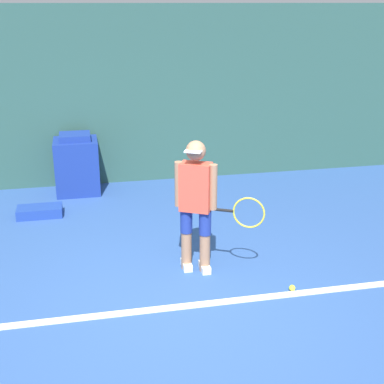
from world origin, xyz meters
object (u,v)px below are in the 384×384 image
(covered_chair, at_px, (77,165))
(equipment_bag, at_px, (40,211))
(tennis_ball, at_px, (292,288))
(tennis_player, at_px, (197,201))

(covered_chair, relative_size, equipment_bag, 1.53)
(tennis_ball, height_order, covered_chair, covered_chair)
(equipment_bag, bearing_deg, tennis_ball, -44.92)
(tennis_ball, relative_size, covered_chair, 0.07)
(tennis_ball, xyz_separation_m, covered_chair, (-2.21, 3.72, 0.43))
(tennis_player, relative_size, equipment_bag, 2.41)
(tennis_player, bearing_deg, tennis_ball, -9.93)
(covered_chair, bearing_deg, tennis_ball, -59.25)
(tennis_player, distance_m, equipment_bag, 2.91)
(tennis_player, distance_m, covered_chair, 3.33)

